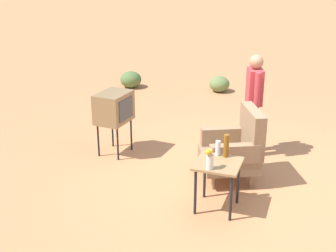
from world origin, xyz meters
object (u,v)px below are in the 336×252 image
at_px(tv_on_stand, 114,108).
at_px(bottle_tall_amber, 226,146).
at_px(person_standing, 254,99).
at_px(flower_vase, 210,158).
at_px(side_table, 218,170).
at_px(armchair, 236,147).
at_px(bottle_short_clear, 218,148).

relative_size(tv_on_stand, bottle_tall_amber, 3.43).
height_order(person_standing, flower_vase, person_standing).
bearing_deg(side_table, tv_on_stand, -120.23).
bearing_deg(tv_on_stand, armchair, 82.40).
bearing_deg(person_standing, bottle_short_clear, -6.07).
distance_m(bottle_short_clear, flower_vase, 0.42).
distance_m(tv_on_stand, bottle_tall_amber, 2.24).
distance_m(armchair, bottle_tall_amber, 0.74).
distance_m(armchair, bottle_short_clear, 0.72).
relative_size(side_table, flower_vase, 2.44).
xyz_separation_m(side_table, bottle_short_clear, (-0.21, -0.06, 0.20)).
height_order(tv_on_stand, bottle_short_clear, tv_on_stand).
height_order(armchair, bottle_short_clear, armchair).
xyz_separation_m(side_table, flower_vase, (0.20, -0.06, 0.24)).
relative_size(armchair, tv_on_stand, 1.03).
xyz_separation_m(side_table, person_standing, (-1.87, 0.12, 0.39)).
distance_m(side_table, bottle_short_clear, 0.30).
xyz_separation_m(side_table, bottle_tall_amber, (-0.21, 0.05, 0.25)).
distance_m(armchair, tv_on_stand, 2.07).
bearing_deg(person_standing, tv_on_stand, -71.23).
distance_m(armchair, flower_vase, 1.13).
bearing_deg(side_table, armchair, 176.58).
bearing_deg(flower_vase, person_standing, 175.14).
xyz_separation_m(armchair, tv_on_stand, (-0.27, -2.03, 0.28)).
bearing_deg(tv_on_stand, side_table, 59.77).
xyz_separation_m(side_table, tv_on_stand, (-1.15, -1.98, 0.23)).
height_order(bottle_tall_amber, flower_vase, bottle_tall_amber).
bearing_deg(armchair, side_table, -3.42).
xyz_separation_m(tv_on_stand, bottle_short_clear, (0.94, 1.92, -0.04)).
distance_m(tv_on_stand, bottle_short_clear, 2.14).
xyz_separation_m(armchair, flower_vase, (1.08, -0.11, 0.30)).
bearing_deg(armchair, bottle_tall_amber, -0.41).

